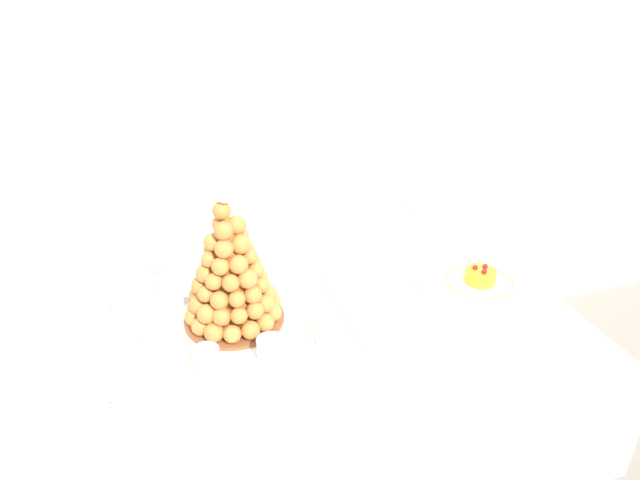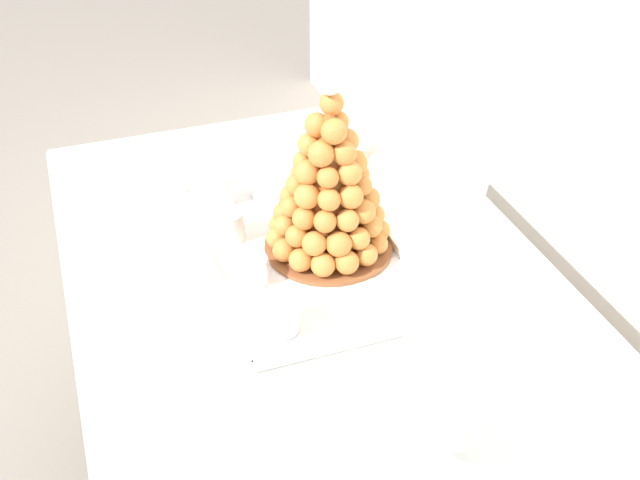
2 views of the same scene
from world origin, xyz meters
name	(u,v)px [view 2 (image 2 of 2)]	position (x,y,z in m)	size (l,w,h in m)	color
buffet_table	(325,340)	(0.00, 0.00, 0.65)	(1.35, 0.82, 0.75)	brown
serving_tray	(300,250)	(-0.13, 0.00, 0.76)	(0.53, 0.33, 0.02)	white
croquembouche	(329,186)	(-0.12, 0.05, 0.89)	(0.23, 0.23, 0.34)	brown
dessert_cup_left	(223,189)	(-0.33, -0.09, 0.78)	(0.05, 0.05, 0.06)	silver
dessert_cup_mid_left	(230,226)	(-0.20, -0.11, 0.78)	(0.05, 0.05, 0.06)	silver
dessert_cup_centre	(251,271)	(-0.07, -0.11, 0.78)	(0.06, 0.06, 0.05)	silver
dessert_cup_mid_right	(281,317)	(0.06, -0.09, 0.78)	(0.05, 0.05, 0.05)	silver
creme_brulee_ramekin	(273,188)	(-0.32, 0.01, 0.77)	(0.09, 0.09, 0.03)	white
macaron_goblet	(447,372)	(0.35, 0.03, 0.90)	(0.11, 0.11, 0.25)	white
wine_glass	(369,141)	(-0.28, 0.19, 0.87)	(0.07, 0.07, 0.16)	silver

